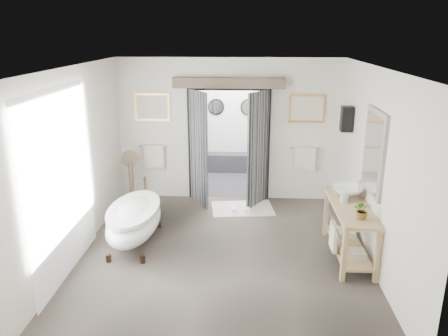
% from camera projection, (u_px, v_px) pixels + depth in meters
% --- Properties ---
extents(ground_plane, '(5.00, 5.00, 0.00)m').
position_uv_depth(ground_plane, '(222.00, 254.00, 6.93)').
color(ground_plane, brown).
extents(room_shell, '(4.52, 5.02, 2.91)m').
position_uv_depth(room_shell, '(219.00, 143.00, 6.24)').
color(room_shell, beige).
rests_on(room_shell, ground_plane).
extents(shower_room, '(2.22, 2.01, 2.51)m').
position_uv_depth(shower_room, '(231.00, 139.00, 10.45)').
color(shower_room, '#242428').
rests_on(shower_room, ground_plane).
extents(back_wall_dressing, '(3.82, 0.75, 2.52)m').
position_uv_depth(back_wall_dressing, '(229.00, 127.00, 8.66)').
color(back_wall_dressing, black).
rests_on(back_wall_dressing, ground_plane).
extents(clawfoot_tub, '(0.81, 1.80, 0.88)m').
position_uv_depth(clawfoot_tub, '(134.00, 219.00, 7.16)').
color(clawfoot_tub, '#402819').
rests_on(clawfoot_tub, ground_plane).
extents(vanity, '(0.57, 1.60, 0.85)m').
position_uv_depth(vanity, '(348.00, 227.00, 6.72)').
color(vanity, tan).
rests_on(vanity, ground_plane).
extents(pedestal_mirror, '(0.34, 0.22, 1.16)m').
position_uv_depth(pedestal_mirror, '(132.00, 182.00, 8.71)').
color(pedestal_mirror, brown).
rests_on(pedestal_mirror, ground_plane).
extents(rug, '(1.29, 0.95, 0.01)m').
position_uv_depth(rug, '(242.00, 208.00, 8.69)').
color(rug, beige).
rests_on(rug, ground_plane).
extents(slippers, '(0.40, 0.29, 0.05)m').
position_uv_depth(slippers, '(240.00, 209.00, 8.60)').
color(slippers, white).
rests_on(slippers, rug).
extents(basin, '(0.53, 0.53, 0.17)m').
position_uv_depth(basin, '(347.00, 192.00, 6.95)').
color(basin, white).
rests_on(basin, vanity).
extents(plant, '(0.27, 0.24, 0.27)m').
position_uv_depth(plant, '(363.00, 210.00, 6.13)').
color(plant, gray).
rests_on(plant, vanity).
extents(soap_bottle_a, '(0.10, 0.10, 0.20)m').
position_uv_depth(soap_bottle_a, '(344.00, 196.00, 6.73)').
color(soap_bottle_a, gray).
rests_on(soap_bottle_a, vanity).
extents(soap_bottle_b, '(0.17, 0.17, 0.17)m').
position_uv_depth(soap_bottle_b, '(337.00, 185.00, 7.29)').
color(soap_bottle_b, gray).
rests_on(soap_bottle_b, vanity).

